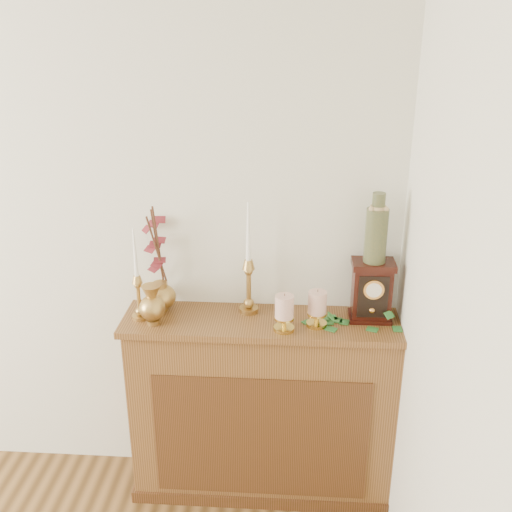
# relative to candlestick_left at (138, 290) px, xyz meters

# --- Properties ---
(console_shelf) EXTENTS (1.24, 0.34, 0.93)m
(console_shelf) POSITION_rel_candlestick_left_xyz_m (0.54, 0.03, -0.63)
(console_shelf) COLOR brown
(console_shelf) RESTS_ON ground
(candlestick_left) EXTENTS (0.07, 0.07, 0.42)m
(candlestick_left) POSITION_rel_candlestick_left_xyz_m (0.00, 0.00, 0.00)
(candlestick_left) COLOR tan
(candlestick_left) RESTS_ON console_shelf
(candlestick_center) EXTENTS (0.09, 0.09, 0.52)m
(candlestick_center) POSITION_rel_candlestick_left_xyz_m (0.47, 0.10, 0.03)
(candlestick_center) COLOR tan
(candlestick_center) RESTS_ON console_shelf
(bud_vase) EXTENTS (0.11, 0.11, 0.18)m
(bud_vase) POSITION_rel_candlestick_left_xyz_m (0.07, -0.04, -0.05)
(bud_vase) COLOR tan
(bud_vase) RESTS_ON console_shelf
(ginger_jar) EXTENTS (0.21, 0.22, 0.51)m
(ginger_jar) POSITION_rel_candlestick_left_xyz_m (0.06, 0.13, 0.09)
(ginger_jar) COLOR tan
(ginger_jar) RESTS_ON console_shelf
(pillar_candle_left) EXTENTS (0.09, 0.09, 0.17)m
(pillar_candle_left) POSITION_rel_candlestick_left_xyz_m (0.63, -0.06, -0.05)
(pillar_candle_left) COLOR gold
(pillar_candle_left) RESTS_ON console_shelf
(pillar_candle_right) EXTENTS (0.09, 0.09, 0.17)m
(pillar_candle_right) POSITION_rel_candlestick_left_xyz_m (0.77, -0.01, -0.05)
(pillar_candle_right) COLOR gold
(pillar_candle_right) RESTS_ON console_shelf
(ivy_garland) EXTENTS (0.40, 0.17, 0.08)m
(ivy_garland) POSITION_rel_candlestick_left_xyz_m (0.90, 0.01, -0.12)
(ivy_garland) COLOR #276727
(ivy_garland) RESTS_ON console_shelf
(mantel_clock) EXTENTS (0.18, 0.13, 0.27)m
(mantel_clock) POSITION_rel_candlestick_left_xyz_m (1.01, 0.06, -0.00)
(mantel_clock) COLOR black
(mantel_clock) RESTS_ON console_shelf
(ceramic_vase) EXTENTS (0.09, 0.09, 0.30)m
(ceramic_vase) POSITION_rel_candlestick_left_xyz_m (1.01, 0.07, 0.27)
(ceramic_vase) COLOR #1B372C
(ceramic_vase) RESTS_ON mantel_clock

